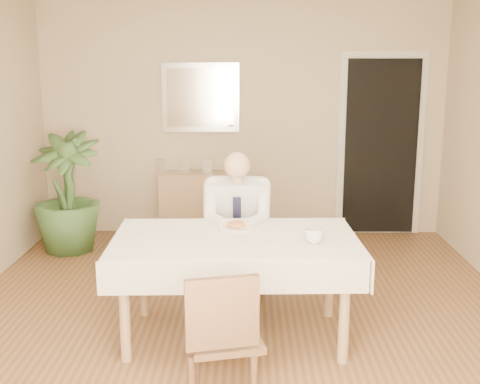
{
  "coord_description": "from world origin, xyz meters",
  "views": [
    {
      "loc": [
        0.06,
        -4.25,
        1.97
      ],
      "look_at": [
        0.0,
        0.35,
        0.95
      ],
      "focal_mm": 45.0,
      "sensor_mm": 36.0,
      "label": 1
    }
  ],
  "objects_px": {
    "dining_table": "(235,248)",
    "coffee_mug": "(314,236)",
    "potted_palm": "(67,193)",
    "seated_man": "(237,223)",
    "sideboard": "(201,204)",
    "chair_near": "(223,334)",
    "chair_far": "(238,232)"
  },
  "relations": [
    {
      "from": "chair_far",
      "to": "dining_table",
      "type": "bearing_deg",
      "value": -92.75
    },
    {
      "from": "chair_far",
      "to": "coffee_mug",
      "type": "height_order",
      "value": "chair_far"
    },
    {
      "from": "chair_far",
      "to": "sideboard",
      "type": "distance_m",
      "value": 1.71
    },
    {
      "from": "dining_table",
      "to": "potted_palm",
      "type": "xyz_separation_m",
      "value": [
        -1.78,
        1.99,
        -0.05
      ]
    },
    {
      "from": "chair_far",
      "to": "chair_near",
      "type": "xyz_separation_m",
      "value": [
        -0.05,
        -1.83,
        -0.06
      ]
    },
    {
      "from": "potted_palm",
      "to": "sideboard",
      "type": "bearing_deg",
      "value": 22.1
    },
    {
      "from": "dining_table",
      "to": "seated_man",
      "type": "distance_m",
      "value": 0.59
    },
    {
      "from": "sideboard",
      "to": "coffee_mug",
      "type": "bearing_deg",
      "value": -72.43
    },
    {
      "from": "dining_table",
      "to": "chair_far",
      "type": "bearing_deg",
      "value": 88.03
    },
    {
      "from": "seated_man",
      "to": "sideboard",
      "type": "distance_m",
      "value": 2.02
    },
    {
      "from": "sideboard",
      "to": "seated_man",
      "type": "bearing_deg",
      "value": -79.76
    },
    {
      "from": "coffee_mug",
      "to": "chair_near",
      "type": "bearing_deg",
      "value": -125.6
    },
    {
      "from": "potted_palm",
      "to": "coffee_mug",
      "type": "bearing_deg",
      "value": -42.46
    },
    {
      "from": "seated_man",
      "to": "potted_palm",
      "type": "distance_m",
      "value": 2.26
    },
    {
      "from": "chair_near",
      "to": "coffee_mug",
      "type": "height_order",
      "value": "coffee_mug"
    },
    {
      "from": "chair_near",
      "to": "coffee_mug",
      "type": "xyz_separation_m",
      "value": [
        0.58,
        0.82,
        0.33
      ]
    },
    {
      "from": "dining_table",
      "to": "chair_near",
      "type": "relative_size",
      "value": 2.06
    },
    {
      "from": "chair_near",
      "to": "sideboard",
      "type": "distance_m",
      "value": 3.51
    },
    {
      "from": "dining_table",
      "to": "coffee_mug",
      "type": "bearing_deg",
      "value": -15.78
    },
    {
      "from": "chair_far",
      "to": "seated_man",
      "type": "bearing_deg",
      "value": -92.75
    },
    {
      "from": "chair_far",
      "to": "coffee_mug",
      "type": "relative_size",
      "value": 7.54
    },
    {
      "from": "chair_far",
      "to": "seated_man",
      "type": "xyz_separation_m",
      "value": [
        0.0,
        -0.29,
        0.16
      ]
    },
    {
      "from": "coffee_mug",
      "to": "potted_palm",
      "type": "relative_size",
      "value": 0.1
    },
    {
      "from": "chair_near",
      "to": "seated_man",
      "type": "distance_m",
      "value": 1.56
    },
    {
      "from": "coffee_mug",
      "to": "sideboard",
      "type": "xyz_separation_m",
      "value": [
        -0.98,
        2.67,
        -0.44
      ]
    },
    {
      "from": "seated_man",
      "to": "coffee_mug",
      "type": "bearing_deg",
      "value": -53.46
    },
    {
      "from": "dining_table",
      "to": "coffee_mug",
      "type": "height_order",
      "value": "coffee_mug"
    },
    {
      "from": "sideboard",
      "to": "chair_far",
      "type": "bearing_deg",
      "value": -77.58
    },
    {
      "from": "seated_man",
      "to": "coffee_mug",
      "type": "relative_size",
      "value": 10.0
    },
    {
      "from": "chair_near",
      "to": "sideboard",
      "type": "height_order",
      "value": "chair_near"
    },
    {
      "from": "chair_far",
      "to": "potted_palm",
      "type": "height_order",
      "value": "potted_palm"
    },
    {
      "from": "chair_near",
      "to": "coffee_mug",
      "type": "distance_m",
      "value": 1.06
    }
  ]
}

